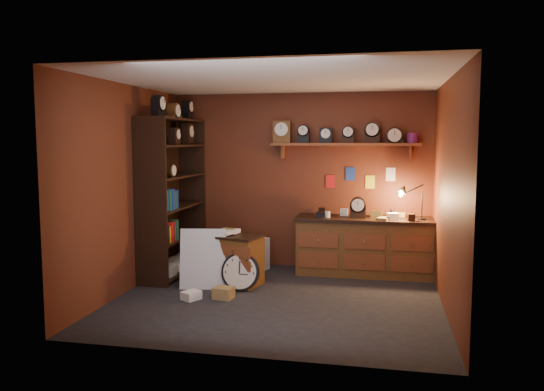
{
  "coord_description": "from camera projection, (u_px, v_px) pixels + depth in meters",
  "views": [
    {
      "loc": [
        1.24,
        -6.33,
        1.98
      ],
      "look_at": [
        -0.14,
        0.35,
        1.27
      ],
      "focal_mm": 35.0,
      "sensor_mm": 36.0,
      "label": 1
    }
  ],
  "objects": [
    {
      "name": "floor",
      "position": [
        277.0,
        299.0,
        6.63
      ],
      "size": [
        4.0,
        4.0,
        0.0
      ],
      "primitive_type": "plane",
      "color": "black",
      "rests_on": "ground"
    },
    {
      "name": "room_shell",
      "position": [
        283.0,
        161.0,
        6.54
      ],
      "size": [
        4.02,
        3.62,
        2.71
      ],
      "color": "#632B17",
      "rests_on": "ground"
    },
    {
      "name": "shelving_unit",
      "position": [
        171.0,
        190.0,
        7.81
      ],
      "size": [
        0.47,
        1.6,
        2.58
      ],
      "color": "black",
      "rests_on": "ground"
    },
    {
      "name": "workbench",
      "position": [
        365.0,
        243.0,
        7.8
      ],
      "size": [
        2.04,
        0.66,
        1.36
      ],
      "color": "brown",
      "rests_on": "ground"
    },
    {
      "name": "low_cabinet",
      "position": [
        239.0,
        258.0,
        7.25
      ],
      "size": [
        0.72,
        0.65,
        0.78
      ],
      "rotation": [
        0.0,
        0.0,
        -0.26
      ],
      "color": "brown",
      "rests_on": "ground"
    },
    {
      "name": "big_round_clock",
      "position": [
        240.0,
        272.0,
        6.99
      ],
      "size": [
        0.51,
        0.17,
        0.51
      ],
      "color": "black",
      "rests_on": "ground"
    },
    {
      "name": "white_panel",
      "position": [
        203.0,
        288.0,
        7.14
      ],
      "size": [
        0.64,
        0.28,
        0.81
      ],
      "primitive_type": "cube",
      "rotation": [
        -0.17,
        0.0,
        0.18
      ],
      "color": "silver",
      "rests_on": "ground"
    },
    {
      "name": "mini_fridge",
      "position": [
        248.0,
        254.0,
        8.1
      ],
      "size": [
        0.62,
        0.64,
        0.49
      ],
      "rotation": [
        0.0,
        0.0,
        -0.42
      ],
      "color": "silver",
      "rests_on": "ground"
    },
    {
      "name": "floor_box_a",
      "position": [
        224.0,
        293.0,
        6.65
      ],
      "size": [
        0.26,
        0.23,
        0.14
      ],
      "primitive_type": "cube",
      "rotation": [
        0.0,
        0.0,
        -0.15
      ],
      "color": "olive",
      "rests_on": "ground"
    },
    {
      "name": "floor_box_b",
      "position": [
        191.0,
        295.0,
        6.61
      ],
      "size": [
        0.26,
        0.27,
        0.11
      ],
      "primitive_type": "cube",
      "rotation": [
        0.0,
        0.0,
        -0.51
      ],
      "color": "white",
      "rests_on": "ground"
    },
    {
      "name": "floor_box_c",
      "position": [
        221.0,
        268.0,
        7.82
      ],
      "size": [
        0.27,
        0.23,
        0.2
      ],
      "primitive_type": "cube",
      "rotation": [
        0.0,
        0.0,
        0.02
      ],
      "color": "olive",
      "rests_on": "ground"
    }
  ]
}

